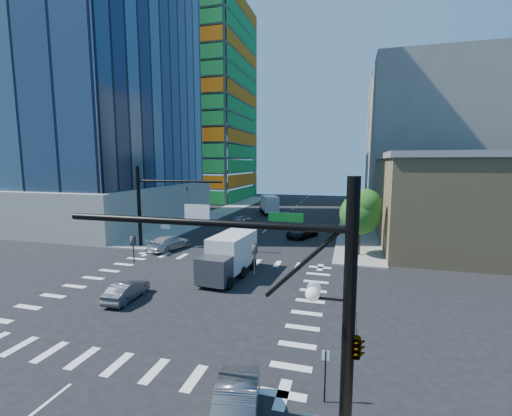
% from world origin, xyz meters
% --- Properties ---
extents(ground, '(160.00, 160.00, 0.00)m').
position_xyz_m(ground, '(0.00, 0.00, 0.00)').
color(ground, black).
rests_on(ground, ground).
extents(road_markings, '(20.00, 20.00, 0.01)m').
position_xyz_m(road_markings, '(0.00, 0.00, 0.01)').
color(road_markings, silver).
rests_on(road_markings, ground).
extents(sidewalk_ne, '(5.00, 60.00, 0.15)m').
position_xyz_m(sidewalk_ne, '(12.50, 40.00, 0.07)').
color(sidewalk_ne, gray).
rests_on(sidewalk_ne, ground).
extents(sidewalk_nw, '(5.00, 60.00, 0.15)m').
position_xyz_m(sidewalk_nw, '(-12.50, 40.00, 0.07)').
color(sidewalk_nw, gray).
rests_on(sidewalk_nw, ground).
extents(construction_building, '(25.16, 34.50, 70.60)m').
position_xyz_m(construction_building, '(-27.41, 61.93, 24.61)').
color(construction_building, slate).
rests_on(construction_building, ground).
extents(commercial_building, '(20.50, 22.50, 10.60)m').
position_xyz_m(commercial_building, '(25.00, 22.00, 5.31)').
color(commercial_building, '#A08A5D').
rests_on(commercial_building, ground).
extents(bg_building_ne, '(24.00, 30.00, 28.00)m').
position_xyz_m(bg_building_ne, '(27.00, 55.00, 14.00)').
color(bg_building_ne, slate).
rests_on(bg_building_ne, ground).
extents(signal_mast_se, '(10.51, 2.48, 9.00)m').
position_xyz_m(signal_mast_se, '(10.60, -11.50, 5.01)').
color(signal_mast_se, black).
rests_on(signal_mast_se, sidewalk_se).
extents(signal_mast_nw, '(10.20, 0.40, 9.00)m').
position_xyz_m(signal_mast_nw, '(-10.00, 11.50, 5.49)').
color(signal_mast_nw, black).
rests_on(signal_mast_nw, sidewalk_nw).
extents(tree_south, '(4.16, 4.16, 6.82)m').
position_xyz_m(tree_south, '(12.63, 13.90, 4.69)').
color(tree_south, '#382316').
rests_on(tree_south, sidewalk_ne).
extents(tree_north, '(3.54, 3.52, 5.78)m').
position_xyz_m(tree_north, '(12.93, 25.90, 3.99)').
color(tree_north, '#382316').
rests_on(tree_north, sidewalk_ne).
extents(no_parking_sign, '(0.30, 0.06, 2.20)m').
position_xyz_m(no_parking_sign, '(10.70, -9.00, 1.38)').
color(no_parking_sign, black).
rests_on(no_parking_sign, ground).
extents(car_nb_right, '(2.50, 4.71, 1.47)m').
position_xyz_m(car_nb_right, '(7.70, -11.24, 0.74)').
color(car_nb_right, '#525156').
rests_on(car_nb_right, ground).
extents(car_nb_far, '(4.17, 5.57, 1.41)m').
position_xyz_m(car_nb_far, '(5.63, 21.23, 0.70)').
color(car_nb_far, black).
rests_on(car_nb_far, ground).
extents(car_sb_near, '(3.45, 5.72, 1.55)m').
position_xyz_m(car_sb_near, '(-7.62, 11.16, 0.78)').
color(car_sb_near, silver).
rests_on(car_sb_near, ground).
extents(car_sb_mid, '(2.73, 4.40, 1.40)m').
position_xyz_m(car_sb_mid, '(-4.83, 28.57, 0.70)').
color(car_sb_mid, '#AEAFB6').
rests_on(car_sb_mid, ground).
extents(car_sb_cross, '(1.62, 4.06, 1.31)m').
position_xyz_m(car_sb_cross, '(-3.45, -2.13, 0.66)').
color(car_sb_cross, '#56555B').
rests_on(car_sb_cross, ground).
extents(box_truck_near, '(3.24, 6.76, 3.45)m').
position_xyz_m(box_truck_near, '(1.74, 4.19, 1.53)').
color(box_truck_near, black).
rests_on(box_truck_near, ground).
extents(box_truck_far, '(5.10, 7.14, 3.44)m').
position_xyz_m(box_truck_far, '(-3.28, 40.54, 1.52)').
color(box_truck_far, black).
rests_on(box_truck_far, ground).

